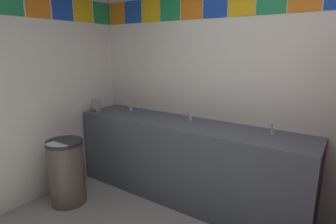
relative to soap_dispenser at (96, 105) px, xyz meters
The scene contains 7 objects.
wall_back 2.18m from the soap_dispenser, 13.50° to the left, with size 4.48×0.09×2.73m.
vanity_counter 1.33m from the soap_dispenser, ahead, with size 2.64×0.58×0.89m.
faucet_left 0.42m from the soap_dispenser, 38.27° to the left, with size 0.04×0.10×0.14m.
faucet_center 1.24m from the soap_dispenser, 12.11° to the left, with size 0.04×0.10×0.14m.
faucet_right 2.11m from the soap_dispenser, ahead, with size 0.04×0.10×0.14m.
soap_dispenser is the anchor object (origin of this frame).
trash_bin 0.91m from the soap_dispenser, 72.35° to the right, with size 0.38×0.38×0.72m.
Camera 1 is at (0.57, -0.98, 1.67)m, focal length 28.99 mm.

